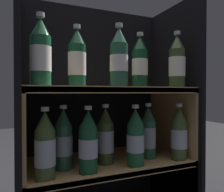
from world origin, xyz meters
TOP-DOWN VIEW (x-y plane):
  - fridge_back_wall at (0.00, 0.35)m, footprint 0.71×0.02m
  - fridge_side_left at (-0.35, 0.17)m, footprint 0.02×0.38m
  - fridge_side_right at (0.35, 0.17)m, footprint 0.02×0.38m
  - shelf_lower at (0.00, 0.16)m, footprint 0.67×0.34m
  - shelf_upper at (0.00, 0.16)m, footprint 0.67×0.34m
  - bottle_upper_front_0 at (-0.28, 0.05)m, footprint 0.07×0.07m
  - bottle_upper_front_1 at (-0.00, 0.05)m, footprint 0.07×0.07m
  - bottle_upper_front_2 at (0.27, 0.05)m, footprint 0.07×0.07m
  - bottle_upper_back_0 at (-0.14, 0.13)m, footprint 0.07×0.07m
  - bottle_upper_back_1 at (0.13, 0.13)m, footprint 0.07×0.07m
  - bottle_lower_front_0 at (-0.27, 0.05)m, footprint 0.07×0.07m
  - bottle_lower_front_1 at (-0.12, 0.05)m, footprint 0.07×0.07m
  - bottle_lower_front_2 at (0.07, 0.05)m, footprint 0.07×0.07m
  - bottle_lower_front_3 at (0.28, 0.05)m, footprint 0.07×0.07m
  - bottle_lower_back_0 at (-0.19, 0.13)m, footprint 0.07×0.07m
  - bottle_lower_back_1 at (-0.02, 0.13)m, footprint 0.07×0.07m
  - bottle_lower_back_2 at (0.18, 0.13)m, footprint 0.07×0.07m

SIDE VIEW (x-z plane):
  - shelf_lower at x=0.00m, z-range 0.08..0.35m
  - bottle_lower_back_2 at x=0.18m, z-range 0.25..0.49m
  - bottle_lower_front_0 at x=-0.27m, z-range 0.25..0.49m
  - bottle_lower_back_1 at x=-0.02m, z-range 0.25..0.49m
  - bottle_lower_front_3 at x=0.28m, z-range 0.25..0.49m
  - bottle_lower_back_0 at x=-0.19m, z-range 0.25..0.49m
  - bottle_lower_front_2 at x=0.07m, z-range 0.25..0.49m
  - bottle_lower_front_1 at x=-0.12m, z-range 0.25..0.49m
  - shelf_upper at x=0.00m, z-range 0.13..0.71m
  - fridge_back_wall at x=0.00m, z-range 0.00..0.96m
  - fridge_side_left at x=-0.35m, z-range 0.00..0.96m
  - fridge_side_right at x=0.35m, z-range 0.00..0.96m
  - bottle_upper_back_0 at x=-0.14m, z-range 0.56..0.79m
  - bottle_upper_front_2 at x=0.27m, z-range 0.56..0.79m
  - bottle_upper_front_0 at x=-0.28m, z-range 0.56..0.79m
  - bottle_upper_back_1 at x=0.13m, z-range 0.56..0.79m
  - bottle_upper_front_1 at x=0.00m, z-range 0.56..0.79m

